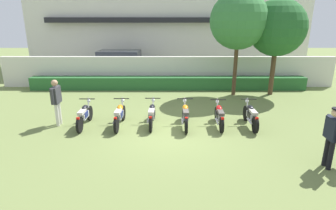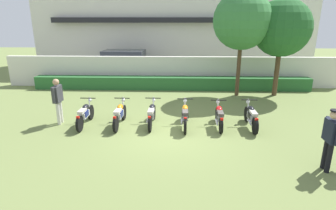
# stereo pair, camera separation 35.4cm
# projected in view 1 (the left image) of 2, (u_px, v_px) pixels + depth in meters

# --- Properties ---
(ground) EXTENTS (60.00, 60.00, 0.00)m
(ground) POSITION_uv_depth(u_px,v_px,m) (168.00, 133.00, 9.86)
(ground) COLOR olive
(building) EXTENTS (20.55, 6.50, 7.21)m
(building) POSITION_uv_depth(u_px,v_px,m) (168.00, 22.00, 22.57)
(building) COLOR silver
(building) RESTS_ON ground
(compound_wall) EXTENTS (19.53, 0.30, 1.78)m
(compound_wall) POSITION_uv_depth(u_px,v_px,m) (168.00, 72.00, 16.34)
(compound_wall) COLOR silver
(compound_wall) RESTS_ON ground
(hedge_row) EXTENTS (15.62, 0.70, 0.72)m
(hedge_row) POSITION_uv_depth(u_px,v_px,m) (168.00, 83.00, 15.83)
(hedge_row) COLOR #28602D
(hedge_row) RESTS_ON ground
(parked_car) EXTENTS (4.59, 2.27, 1.89)m
(parked_car) POSITION_uv_depth(u_px,v_px,m) (122.00, 65.00, 18.43)
(parked_car) COLOR #9EA3A8
(parked_car) RESTS_ON ground
(tree_near_inspector) EXTENTS (2.87, 2.87, 5.25)m
(tree_near_inspector) POSITION_uv_depth(u_px,v_px,m) (239.00, 21.00, 13.66)
(tree_near_inspector) COLOR #4C3823
(tree_near_inspector) RESTS_ON ground
(tree_far_side) EXTENTS (2.84, 2.84, 4.88)m
(tree_far_side) POSITION_uv_depth(u_px,v_px,m) (277.00, 28.00, 13.86)
(tree_far_side) COLOR #4C3823
(tree_far_side) RESTS_ON ground
(motorcycle_in_row_0) EXTENTS (0.60, 1.87, 0.95)m
(motorcycle_in_row_0) POSITION_uv_depth(u_px,v_px,m) (84.00, 115.00, 10.34)
(motorcycle_in_row_0) COLOR black
(motorcycle_in_row_0) RESTS_ON ground
(motorcycle_in_row_1) EXTENTS (0.60, 1.92, 0.96)m
(motorcycle_in_row_1) POSITION_uv_depth(u_px,v_px,m) (120.00, 115.00, 10.35)
(motorcycle_in_row_1) COLOR black
(motorcycle_in_row_1) RESTS_ON ground
(motorcycle_in_row_2) EXTENTS (0.60, 1.87, 0.95)m
(motorcycle_in_row_2) POSITION_uv_depth(u_px,v_px,m) (152.00, 114.00, 10.43)
(motorcycle_in_row_2) COLOR black
(motorcycle_in_row_2) RESTS_ON ground
(motorcycle_in_row_3) EXTENTS (0.60, 1.93, 0.98)m
(motorcycle_in_row_3) POSITION_uv_depth(u_px,v_px,m) (185.00, 115.00, 10.28)
(motorcycle_in_row_3) COLOR black
(motorcycle_in_row_3) RESTS_ON ground
(motorcycle_in_row_4) EXTENTS (0.60, 1.77, 0.94)m
(motorcycle_in_row_4) POSITION_uv_depth(u_px,v_px,m) (219.00, 115.00, 10.31)
(motorcycle_in_row_4) COLOR black
(motorcycle_in_row_4) RESTS_ON ground
(motorcycle_in_row_5) EXTENTS (0.60, 1.86, 0.96)m
(motorcycle_in_row_5) POSITION_uv_depth(u_px,v_px,m) (251.00, 115.00, 10.30)
(motorcycle_in_row_5) COLOR black
(motorcycle_in_row_5) RESTS_ON ground
(inspector_person) EXTENTS (0.24, 0.70, 1.76)m
(inspector_person) POSITION_uv_depth(u_px,v_px,m) (56.00, 98.00, 10.28)
(inspector_person) COLOR silver
(inspector_person) RESTS_ON ground
(officer_0) EXTENTS (0.24, 0.68, 1.70)m
(officer_0) POSITION_uv_depth(u_px,v_px,m) (332.00, 133.00, 7.27)
(officer_0) COLOR black
(officer_0) RESTS_ON ground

